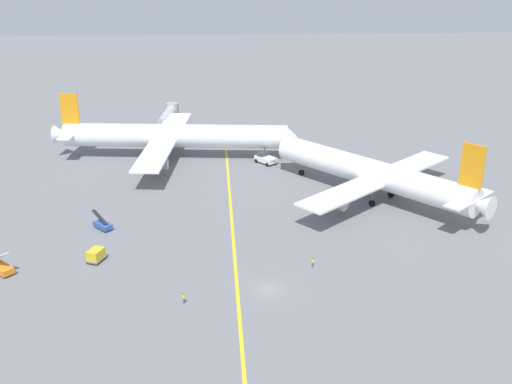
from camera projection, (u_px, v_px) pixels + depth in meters
The scene contains 11 objects.
ground_plane at pixel (269, 289), 93.24m from camera, with size 600.00×600.00×0.00m, color slate.
taxiway_stripe at pixel (235, 259), 102.23m from camera, with size 0.50×120.00×0.01m, color yellow.
airliner_at_gate_left at pixel (174, 136), 150.00m from camera, with size 60.66×49.80×16.00m.
airliner_being_pushed at pixel (372, 173), 125.33m from camera, with size 39.57×43.40×16.42m.
pushback_tug at pixel (265, 158), 147.62m from camera, with size 6.64×7.54×2.87m.
gse_container_dolly_flat at pixel (96, 255), 101.08m from camera, with size 3.27×3.80×2.15m.
gse_stair_truck_yellow at pixel (2, 267), 97.49m from camera, with size 4.64×4.55×4.06m.
gse_belt_loader_portside at pixel (103, 225), 112.94m from camera, with size 4.25×4.47×3.02m.
ground_crew_marshaller_foreground at pixel (184, 298), 89.10m from camera, with size 0.50×0.36×1.67m.
ground_crew_ramp_agent_by_cones at pixel (313, 262), 99.26m from camera, with size 0.48×0.36×1.73m.
jet_bridge at pixel (169, 115), 176.19m from camera, with size 5.10×19.45×5.60m.
Camera 1 is at (-6.77, -80.81, 48.39)m, focal length 42.72 mm.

